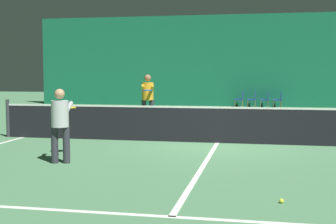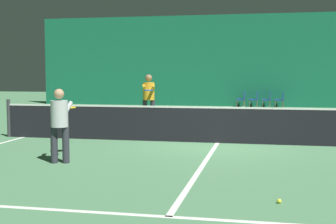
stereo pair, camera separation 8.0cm
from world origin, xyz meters
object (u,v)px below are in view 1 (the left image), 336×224
courtside_chair_0 (240,98)px  courtside_chair_2 (266,98)px  tennis_net (218,123)px  player_far (148,95)px  courtside_chair_1 (253,98)px  tennis_ball (282,201)px  courtside_chair_3 (279,98)px  player_near (61,120)px

courtside_chair_0 → courtside_chair_2: same height
tennis_net → courtside_chair_2: bearing=84.0°
tennis_net → player_far: player_far is taller
courtside_chair_1 → tennis_ball: courtside_chair_1 is taller
tennis_net → courtside_chair_2: size_ratio=14.29×
player_far → courtside_chair_3: size_ratio=2.10×
courtside_chair_3 → tennis_ball: courtside_chair_3 is taller
tennis_net → courtside_chair_0: size_ratio=14.29×
courtside_chair_2 → tennis_ball: courtside_chair_2 is taller
tennis_net → tennis_ball: tennis_net is taller
player_near → tennis_net: bearing=-53.4°
tennis_net → courtside_chair_3: 13.29m
courtside_chair_2 → courtside_chair_3: same height
player_far → courtside_chair_3: 10.40m
courtside_chair_1 → courtside_chair_3: size_ratio=1.00×
courtside_chair_0 → player_near: bearing=-10.0°
player_near → player_far: 7.27m
courtside_chair_2 → courtside_chair_3: 0.67m
player_near → courtside_chair_1: 16.83m
tennis_net → player_near: size_ratio=7.99×
courtside_chair_1 → courtside_chair_2: bearing=90.0°
courtside_chair_0 → courtside_chair_1: bearing=90.0°
player_far → courtside_chair_2: bearing=141.9°
tennis_net → player_near: player_near is taller
player_far → courtside_chair_0: 9.62m
courtside_chair_2 → tennis_net: bearing=-6.0°
courtside_chair_0 → courtside_chair_1: 0.67m
courtside_chair_0 → tennis_net: bearing=-0.2°
player_far → courtside_chair_3: (4.86, 9.17, -0.54)m
player_near → courtside_chair_0: bearing=-22.5°
player_near → courtside_chair_1: size_ratio=1.79×
player_near → player_far: bearing=-12.8°
tennis_net → courtside_chair_0: bearing=89.8°
tennis_net → courtside_chair_3: size_ratio=14.29×
tennis_net → tennis_ball: size_ratio=181.82×
player_near → courtside_chair_2: (4.24, 16.44, -0.39)m
player_near → player_far: size_ratio=0.85×
courtside_chair_2 → tennis_ball: (0.02, -18.63, -0.45)m
player_near → player_far: player_far is taller
courtside_chair_2 → courtside_chair_0: bearing=-90.0°
player_near → courtside_chair_3: bearing=-29.1°
courtside_chair_2 → tennis_ball: bearing=0.1°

